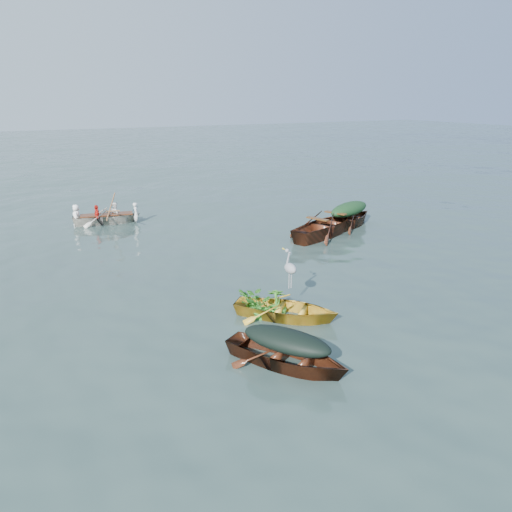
{
  "coord_description": "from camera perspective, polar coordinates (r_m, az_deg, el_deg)",
  "views": [
    {
      "loc": [
        -7.01,
        -8.75,
        4.72
      ],
      "look_at": [
        -0.86,
        2.8,
        0.5
      ],
      "focal_mm": 35.0,
      "sensor_mm": 36.0,
      "label": 1
    }
  ],
  "objects": [
    {
      "name": "rowers",
      "position": [
        19.96,
        -16.81,
        5.72
      ],
      "size": [
        2.6,
        1.39,
        0.76
      ],
      "primitive_type": "imported",
      "rotation": [
        0.0,
        0.0,
        1.39
      ],
      "color": "silver",
      "rests_on": "rowed_boat"
    },
    {
      "name": "ground",
      "position": [
        12.16,
        9.88,
        -5.24
      ],
      "size": [
        140.0,
        140.0,
        0.0
      ],
      "primitive_type": "plane",
      "color": "#334843",
      "rests_on": "ground"
    },
    {
      "name": "green_tarp_cover",
      "position": [
        18.93,
        10.61,
        5.4
      ],
      "size": [
        2.36,
        1.49,
        0.52
      ],
      "primitive_type": "ellipsoid",
      "rotation": [
        0.0,
        0.0,
        1.95
      ],
      "color": "#173A1B",
      "rests_on": "green_tarp_boat"
    },
    {
      "name": "heron",
      "position": [
        11.38,
        3.94,
        -2.09
      ],
      "size": [
        0.48,
        0.48,
        0.92
      ],
      "primitive_type": null,
      "rotation": [
        0.0,
        0.0,
        0.77
      ],
      "color": "#9D9FA5",
      "rests_on": "yellow_dinghy"
    },
    {
      "name": "thwart_benches",
      "position": [
        17.67,
        8.07,
        4.2
      ],
      "size": [
        2.57,
        1.73,
        0.04
      ],
      "primitive_type": null,
      "rotation": [
        0.0,
        0.0,
        1.95
      ],
      "color": "#4B2B11",
      "rests_on": "open_wooden_boat"
    },
    {
      "name": "dark_tarp_cover",
      "position": [
        9.09,
        3.52,
        -9.27
      ],
      "size": [
        1.44,
        1.83,
        0.4
      ],
      "primitive_type": "ellipsoid",
      "rotation": [
        0.0,
        0.0,
        0.54
      ],
      "color": "black",
      "rests_on": "dark_covered_boat"
    },
    {
      "name": "yellow_dinghy",
      "position": [
        11.2,
        3.42,
        -7.09
      ],
      "size": [
        2.92,
        2.95,
        0.76
      ],
      "primitive_type": "imported",
      "rotation": [
        0.0,
        0.0,
        0.77
      ],
      "color": "orange",
      "rests_on": "ground"
    },
    {
      "name": "oars",
      "position": [
        20.03,
        -16.73,
        4.74
      ],
      "size": [
        1.07,
        2.67,
        0.06
      ],
      "primitive_type": null,
      "rotation": [
        0.0,
        0.0,
        1.39
      ],
      "color": "#935F37",
      "rests_on": "rowed_boat"
    },
    {
      "name": "dinghy_weeds",
      "position": [
        11.09,
        0.76,
        -3.48
      ],
      "size": [
        1.13,
        1.13,
        0.6
      ],
      "primitive_type": "imported",
      "rotation": [
        0.0,
        0.0,
        0.77
      ],
      "color": "#2F771F",
      "rests_on": "yellow_dinghy"
    },
    {
      "name": "green_tarp_boat",
      "position": [
        19.1,
        10.49,
        3.26
      ],
      "size": [
        4.3,
        2.7,
        0.94
      ],
      "primitive_type": "imported",
      "rotation": [
        0.0,
        0.0,
        1.95
      ],
      "color": "#482310",
      "rests_on": "ground"
    },
    {
      "name": "dark_covered_boat",
      "position": [
        9.37,
        3.45,
        -12.42
      ],
      "size": [
        2.62,
        3.32,
        0.76
      ],
      "primitive_type": "imported",
      "rotation": [
        0.0,
        0.0,
        0.54
      ],
      "color": "#492211",
      "rests_on": "ground"
    },
    {
      "name": "open_wooden_boat",
      "position": [
        17.82,
        7.98,
        2.34
      ],
      "size": [
        5.02,
        3.19,
        1.15
      ],
      "primitive_type": "imported",
      "rotation": [
        0.0,
        0.0,
        1.95
      ],
      "color": "#5E2817",
      "rests_on": "ground"
    },
    {
      "name": "rowed_boat",
      "position": [
        20.13,
        -16.62,
        3.56
      ],
      "size": [
        3.66,
        1.68,
        0.8
      ],
      "primitive_type": "imported",
      "rotation": [
        0.0,
        0.0,
        1.39
      ],
      "color": "beige",
      "rests_on": "ground"
    }
  ]
}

